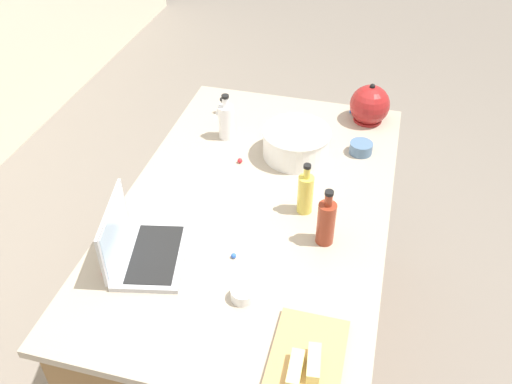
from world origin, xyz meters
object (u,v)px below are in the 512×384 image
Objects in this scene: laptop at (140,248)px; cutting_board at (306,360)px; ramekin_medium at (243,294)px; bottle_oil at (306,192)px; bottle_soy at (326,222)px; mixing_bowl_large at (296,142)px; butter_stick_right at (295,369)px; kitchen_timer at (223,106)px; kettle at (370,105)px; ramekin_small at (361,148)px; butter_stick_left at (314,363)px; bottle_vinegar at (226,121)px.

laptop is 0.67m from cutting_board.
bottle_oil is at bearing -12.99° from ramekin_medium.
bottle_soy reaches higher than ramekin_medium.
mixing_bowl_large reaches higher than butter_stick_right.
mixing_bowl_large is at bearing -28.34° from laptop.
bottle_oil is 0.77m from kitchen_timer.
kettle reaches higher than cutting_board.
butter_stick_right is at bearing 177.54° from kettle.
kitchen_timer is (0.58, 0.50, -0.05)m from bottle_oil.
laptop is 1.03m from ramekin_small.
bottle_soy reaches higher than kettle.
butter_stick_left is at bearing 179.40° from ramekin_small.
butter_stick_left is (-0.28, -0.64, -0.01)m from laptop.
bottle_soy is at bearing -157.44° from mixing_bowl_large.
cutting_board is at bearing -166.79° from mixing_bowl_large.
butter_stick_right is at bearing 157.22° from cutting_board.
bottle_vinegar is at bearing 46.98° from bottle_oil.
bottle_soy is at bearing -68.08° from laptop.
ramekin_medium is (-0.32, 0.20, -0.07)m from bottle_soy.
butter_stick_left is at bearing 179.39° from kettle.
mixing_bowl_large is 0.35m from bottle_oil.
kettle is 2.21× the size of ramekin_small.
laptop is 1.57× the size of bottle_soy.
kettle is (0.84, -0.07, -0.01)m from bottle_soy.
bottle_vinegar reaches higher than butter_stick_left.
mixing_bowl_large is 0.28m from ramekin_small.
mixing_bowl_large is 2.59× the size of butter_stick_right.
bottle_oil is (-0.39, -0.42, 0.00)m from bottle_vinegar.
kitchen_timer is (0.16, 0.66, 0.01)m from ramekin_small.
mixing_bowl_large is at bearing 14.16° from butter_stick_left.
ramekin_small is at bearing -1.82° from cutting_board.
bottle_oil is at bearing 33.95° from bottle_soy.
ramekin_medium is (0.23, 0.21, -0.02)m from butter_stick_right.
ramekin_small is at bearing -6.37° from bottle_soy.
kitchen_timer is (1.22, 0.63, 0.03)m from cutting_board.
bottle_vinegar is (0.06, 0.32, 0.02)m from mixing_bowl_large.
bottle_soy reaches higher than bottle_vinegar.
laptop is 0.81m from mixing_bowl_large.
kettle reaches higher than ramekin_small.
laptop is 3.61× the size of ramekin_small.
laptop is 1.68× the size of bottle_vinegar.
bottle_oil is 1.91× the size of butter_stick_right.
kitchen_timer is at bearing 20.51° from ramekin_medium.
ramekin_small is at bearing -71.56° from mixing_bowl_large.
butter_stick_left is at bearing -113.79° from laptop.
laptop reaches higher than butter_stick_right.
butter_stick_left is (-1.35, 0.01, -0.04)m from kettle.
cutting_board is at bearing 178.41° from kettle.
butter_stick_right is at bearing -154.70° from kitchen_timer.
bottle_soy is 2.30× the size of ramekin_small.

